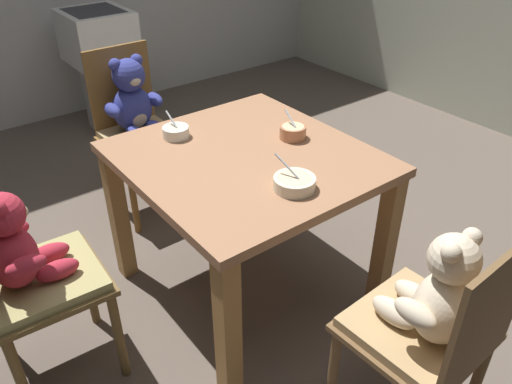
% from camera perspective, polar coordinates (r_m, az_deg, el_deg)
% --- Properties ---
extents(ground_plane, '(5.20, 5.20, 0.04)m').
position_cam_1_polar(ground_plane, '(2.49, -0.93, -10.77)').
color(ground_plane, brown).
extents(dining_table, '(0.98, 0.92, 0.71)m').
position_cam_1_polar(dining_table, '(2.11, -1.08, 1.39)').
color(dining_table, '#976748').
rests_on(dining_table, ground_plane).
extents(teddy_chair_near_left, '(0.39, 0.39, 0.91)m').
position_cam_1_polar(teddy_chair_near_left, '(2.82, -13.46, 8.48)').
color(teddy_chair_near_left, brown).
rests_on(teddy_chair_near_left, ground_plane).
extents(teddy_chair_near_front, '(0.42, 0.43, 0.87)m').
position_cam_1_polar(teddy_chair_near_front, '(1.91, -24.67, -7.48)').
color(teddy_chair_near_front, brown).
rests_on(teddy_chair_near_front, ground_plane).
extents(teddy_chair_near_right, '(0.42, 0.43, 0.88)m').
position_cam_1_polar(teddy_chair_near_right, '(1.66, 19.44, -12.74)').
color(teddy_chair_near_right, brown).
rests_on(teddy_chair_near_right, ground_plane).
extents(porridge_bowl_cream_near_right, '(0.16, 0.15, 0.12)m').
position_cam_1_polar(porridge_bowl_cream_near_right, '(1.82, 4.34, 1.04)').
color(porridge_bowl_cream_near_right, beige).
rests_on(porridge_bowl_cream_near_right, dining_table).
extents(porridge_bowl_terracotta_far_center, '(0.12, 0.11, 0.11)m').
position_cam_1_polar(porridge_bowl_terracotta_far_center, '(2.18, 4.23, 6.76)').
color(porridge_bowl_terracotta_far_center, '#B77550').
rests_on(porridge_bowl_terracotta_far_center, dining_table).
extents(porridge_bowl_white_near_left, '(0.12, 0.11, 0.10)m').
position_cam_1_polar(porridge_bowl_white_near_left, '(2.21, -9.01, 6.70)').
color(porridge_bowl_white_near_left, silver).
rests_on(porridge_bowl_white_near_left, dining_table).
extents(sink_basin, '(0.48, 0.43, 0.88)m').
position_cam_1_polar(sink_basin, '(3.90, -17.06, 14.57)').
color(sink_basin, '#B7B2A8').
rests_on(sink_basin, ground_plane).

